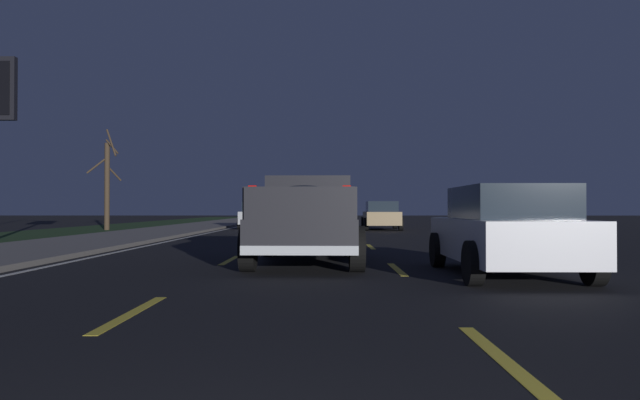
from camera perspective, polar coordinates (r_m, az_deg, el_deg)
The scene contains 9 objects.
ground at distance 28.83m, azimuth -0.26°, elevation -3.10°, with size 144.00×144.00×0.00m, color black.
sidewalk_shoulder at distance 29.87m, azimuth -14.72°, elevation -2.88°, with size 108.00×4.00×0.12m, color slate.
grass_verge at distance 31.56m, azimuth -23.52°, elevation -2.83°, with size 108.00×6.00×0.01m, color #1E3819.
lane_markings at distance 32.23m, azimuth -5.69°, elevation -2.84°, with size 108.00×7.04×0.01m.
pickup_truck at distance 13.06m, azimuth -1.19°, elevation -1.58°, with size 5.46×2.35×1.87m.
sedan_white at distance 11.05m, azimuth 16.92°, elevation -2.70°, with size 4.41×2.03×1.54m.
sedan_silver at distance 35.50m, azimuth -5.68°, elevation -1.39°, with size 4.44×2.08×1.54m.
sedan_tan at distance 33.41m, azimuth 5.73°, elevation -1.43°, with size 4.42×2.06×1.54m.
bare_tree_far at distance 34.86m, azimuth -19.21°, elevation 1.56°, with size 1.49×1.88×5.44m.
Camera 1 is at (-1.80, -0.39, 1.16)m, focal length 34.35 mm.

